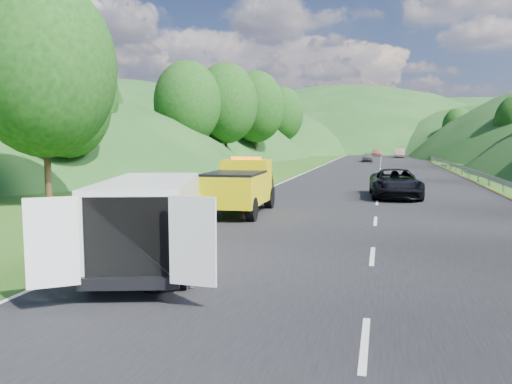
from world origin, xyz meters
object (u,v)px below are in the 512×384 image
(white_van, at_px, (151,219))
(suitcase, at_px, (148,223))
(tow_truck, at_px, (241,186))
(spare_tire, at_px, (159,290))
(passing_suv, at_px, (395,198))
(worker, at_px, (188,289))
(child, at_px, (195,237))
(woman, at_px, (194,224))

(white_van, bearing_deg, suitcase, 100.48)
(tow_truck, height_order, spare_tire, tow_truck)
(spare_tire, height_order, passing_suv, passing_suv)
(suitcase, bearing_deg, worker, -57.01)
(suitcase, bearing_deg, child, -15.62)
(passing_suv, bearing_deg, suitcase, -127.39)
(suitcase, distance_m, passing_suv, 15.16)
(tow_truck, relative_size, suitcase, 9.88)
(spare_tire, bearing_deg, tow_truck, 96.83)
(child, bearing_deg, worker, -26.89)
(suitcase, bearing_deg, white_van, -62.79)
(white_van, relative_size, suitcase, 11.67)
(tow_truck, distance_m, passing_suv, 10.20)
(woman, xyz_separation_m, passing_suv, (7.55, 10.63, 0.00))
(spare_tire, relative_size, passing_suv, 0.13)
(woman, distance_m, suitcase, 2.17)
(white_van, xyz_separation_m, spare_tire, (0.90, -1.54, -1.25))
(tow_truck, distance_m, white_van, 9.38)
(white_van, distance_m, worker, 2.35)
(woman, xyz_separation_m, spare_tire, (2.31, -8.01, 0.00))
(spare_tire, bearing_deg, worker, 19.68)
(child, distance_m, spare_tire, 5.69)
(passing_suv, bearing_deg, worker, -107.60)
(child, xyz_separation_m, spare_tire, (1.33, -5.54, 0.00))
(child, xyz_separation_m, passing_suv, (6.57, 13.10, 0.00))
(woman, xyz_separation_m, child, (0.98, -2.47, 0.00))
(tow_truck, relative_size, worker, 3.65)
(tow_truck, relative_size, child, 6.25)
(tow_truck, height_order, woman, tow_truck)
(child, relative_size, worker, 0.58)
(child, xyz_separation_m, worker, (1.90, -5.33, 0.00))
(woman, height_order, spare_tire, woman)
(tow_truck, xyz_separation_m, child, (-0.02, -5.37, -1.18))
(white_van, height_order, spare_tire, white_van)
(passing_suv, bearing_deg, child, -120.02)
(worker, distance_m, spare_tire, 0.61)
(white_van, distance_m, suitcase, 5.19)
(child, height_order, suitcase, suitcase)
(woman, height_order, suitcase, woman)
(woman, bearing_deg, spare_tire, 173.57)
(tow_truck, relative_size, passing_suv, 1.02)
(child, distance_m, suitcase, 2.00)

